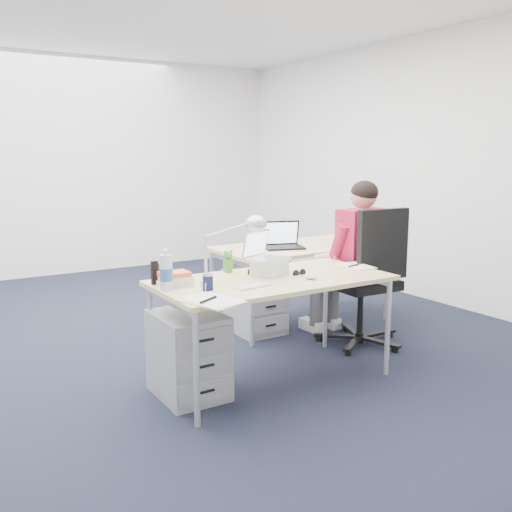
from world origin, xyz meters
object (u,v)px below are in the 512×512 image
(cordless_phone, at_px, (155,273))
(water_bottle, at_px, (166,270))
(drawer_pedestal_far, at_px, (255,301))
(far_cup, at_px, (354,235))
(book_stack, at_px, (175,279))
(silver_laptop, at_px, (270,254))
(desk_far, at_px, (301,250))
(sunglasses, at_px, (299,273))
(desk_lamp, at_px, (226,251))
(computer_mouse, at_px, (311,277))
(desk_near, at_px, (272,285))
(dark_laptop, at_px, (284,234))
(can_koozie, at_px, (208,282))
(seated_person, at_px, (349,261))
(bear_figurine, at_px, (228,261))
(drawer_pedestal_near, at_px, (188,355))
(headphones, at_px, (261,271))
(office_chair, at_px, (363,306))
(wireless_keyboard, at_px, (252,286))

(cordless_phone, bearing_deg, water_bottle, -97.24)
(drawer_pedestal_far, bearing_deg, far_cup, 0.22)
(book_stack, bearing_deg, silver_laptop, -3.78)
(desk_far, xyz_separation_m, sunglasses, (-0.78, -1.04, 0.06))
(cordless_phone, bearing_deg, book_stack, -53.26)
(desk_lamp, distance_m, far_cup, 2.32)
(computer_mouse, bearing_deg, desk_near, 120.92)
(cordless_phone, relative_size, dark_laptop, 0.45)
(can_koozie, bearing_deg, seated_person, 18.07)
(computer_mouse, distance_m, bear_figurine, 0.61)
(drawer_pedestal_near, bearing_deg, desk_near, -7.62)
(headphones, bearing_deg, office_chair, -0.28)
(desk_near, height_order, desk_lamp, desk_lamp)
(computer_mouse, distance_m, can_koozie, 0.74)
(drawer_pedestal_near, relative_size, desk_lamp, 1.18)
(desk_near, relative_size, water_bottle, 6.25)
(bear_figurine, xyz_separation_m, dark_laptop, (0.92, 0.64, 0.05))
(drawer_pedestal_far, bearing_deg, bear_figurine, -133.20)
(silver_laptop, distance_m, computer_mouse, 0.33)
(sunglasses, bearing_deg, drawer_pedestal_near, 168.07)
(wireless_keyboard, height_order, desk_lamp, desk_lamp)
(wireless_keyboard, bearing_deg, far_cup, 24.09)
(desk_far, distance_m, can_koozie, 1.90)
(desk_far, relative_size, drawer_pedestal_far, 2.91)
(office_chair, bearing_deg, computer_mouse, -151.68)
(cordless_phone, height_order, sunglasses, cordless_phone)
(water_bottle, distance_m, bear_figurine, 0.66)
(desk_near, relative_size, dark_laptop, 4.65)
(desk_far, distance_m, book_stack, 1.87)
(desk_near, height_order, dark_laptop, dark_laptop)
(office_chair, bearing_deg, sunglasses, -160.24)
(can_koozie, bearing_deg, bear_figurine, 48.15)
(water_bottle, relative_size, bear_figurine, 1.61)
(drawer_pedestal_near, bearing_deg, silver_laptop, 1.55)
(cordless_phone, bearing_deg, far_cup, 10.83)
(headphones, bearing_deg, drawer_pedestal_far, 57.62)
(desk_far, bearing_deg, water_bottle, -150.91)
(desk_far, height_order, bear_figurine, bear_figurine)
(wireless_keyboard, bearing_deg, desk_far, 35.41)
(can_koozie, xyz_separation_m, sunglasses, (0.75, 0.08, -0.04))
(office_chair, distance_m, sunglasses, 0.97)
(dark_laptop, bearing_deg, desk_near, -109.59)
(can_koozie, bearing_deg, dark_laptop, 39.28)
(computer_mouse, relative_size, book_stack, 0.50)
(silver_laptop, bearing_deg, desk_lamp, 177.21)
(desk_near, relative_size, sunglasses, 13.97)
(desk_near, distance_m, drawer_pedestal_near, 0.73)
(sunglasses, distance_m, far_cup, 1.75)
(desk_near, bearing_deg, wireless_keyboard, -149.73)
(seated_person, relative_size, headphones, 6.18)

